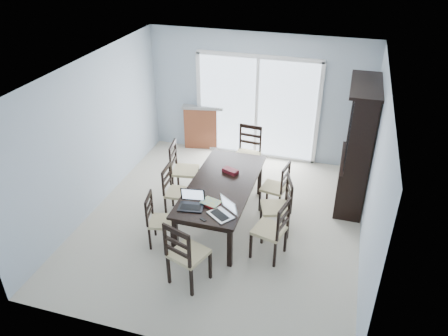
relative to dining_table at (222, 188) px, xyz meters
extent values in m
plane|color=beige|center=(0.00, 0.00, -0.67)|extent=(5.00, 5.00, 0.00)
plane|color=white|center=(0.00, 0.00, 1.93)|extent=(5.00, 5.00, 0.00)
cube|color=#A5B6C6|center=(0.00, 2.50, 0.63)|extent=(4.50, 0.02, 2.60)
cube|color=#A5B6C6|center=(-2.25, 0.00, 0.63)|extent=(0.02, 5.00, 2.60)
cube|color=#A5B6C6|center=(2.25, 0.00, 0.63)|extent=(0.02, 5.00, 2.60)
cube|color=gray|center=(0.00, 3.50, -0.72)|extent=(4.50, 2.00, 0.10)
cube|color=#99999E|center=(0.00, 4.50, -0.12)|extent=(4.50, 0.06, 1.10)
cube|color=black|center=(0.00, 0.00, 0.06)|extent=(1.00, 2.20, 0.04)
cube|color=black|center=(0.00, 0.00, 0.00)|extent=(0.88, 2.08, 0.10)
cube|color=black|center=(-0.42, -1.00, -0.33)|extent=(0.07, 0.07, 0.69)
cube|color=black|center=(0.42, -1.00, -0.33)|extent=(0.07, 0.07, 0.69)
cube|color=black|center=(-0.42, 1.00, -0.33)|extent=(0.07, 0.07, 0.69)
cube|color=black|center=(0.42, 1.00, -0.33)|extent=(0.07, 0.07, 0.69)
cube|color=black|center=(2.01, 1.25, -0.25)|extent=(0.45, 1.30, 0.85)
cube|color=black|center=(2.04, 1.25, 0.83)|extent=(0.38, 1.30, 1.30)
cube|color=black|center=(2.01, 1.25, 1.50)|extent=(0.50, 1.38, 0.05)
cube|color=black|center=(1.84, 0.83, 0.83)|extent=(0.02, 0.36, 1.18)
cube|color=black|center=(1.84, 1.25, 0.83)|extent=(0.02, 0.36, 1.18)
cube|color=black|center=(1.84, 1.67, 0.83)|extent=(0.02, 0.36, 1.18)
cube|color=silver|center=(0.00, 2.48, 0.38)|extent=(2.40, 0.02, 2.10)
cube|color=white|center=(0.00, 2.46, 1.47)|extent=(2.52, 0.05, 0.08)
cube|color=white|center=(0.00, 2.46, 0.38)|extent=(0.06, 0.05, 2.10)
cube|color=white|center=(0.00, 2.46, -0.65)|extent=(2.52, 0.05, 0.05)
cube|color=black|center=(-0.92, -0.66, -0.48)|extent=(0.04, 0.04, 0.39)
cube|color=black|center=(-0.85, -1.00, -0.48)|extent=(0.04, 0.04, 0.39)
cube|color=black|center=(-0.58, -0.59, -0.48)|extent=(0.04, 0.04, 0.39)
cube|color=black|center=(-0.51, -0.93, -0.48)|extent=(0.04, 0.04, 0.39)
cube|color=tan|center=(-0.72, -0.80, -0.26)|extent=(0.45, 0.45, 0.05)
cube|color=black|center=(-0.96, 0.18, -0.47)|extent=(0.03, 0.03, 0.40)
cube|color=black|center=(-0.94, -0.17, -0.47)|extent=(0.03, 0.03, 0.40)
cube|color=black|center=(-0.61, 0.20, -0.47)|extent=(0.03, 0.03, 0.40)
cube|color=black|center=(-0.59, -0.15, -0.47)|extent=(0.03, 0.03, 0.40)
cube|color=tan|center=(-0.78, 0.01, -0.25)|extent=(0.40, 0.40, 0.05)
cube|color=black|center=(-1.11, 0.82, -0.45)|extent=(0.04, 0.04, 0.45)
cube|color=black|center=(-1.05, 0.44, -0.45)|extent=(0.04, 0.04, 0.45)
cube|color=black|center=(-0.73, 0.88, -0.45)|extent=(0.04, 0.04, 0.45)
cube|color=black|center=(-0.67, 0.50, -0.45)|extent=(0.04, 0.04, 0.45)
cube|color=tan|center=(-0.89, 0.66, -0.20)|extent=(0.50, 0.50, 0.05)
cube|color=black|center=(1.05, -0.84, -0.45)|extent=(0.04, 0.04, 0.44)
cube|color=black|center=(1.14, -0.46, -0.45)|extent=(0.04, 0.04, 0.44)
cube|color=black|center=(0.67, -0.75, -0.45)|extent=(0.04, 0.04, 0.44)
cube|color=black|center=(0.77, -0.37, -0.45)|extent=(0.04, 0.04, 0.44)
cube|color=tan|center=(0.91, -0.60, -0.21)|extent=(0.52, 0.52, 0.05)
cube|color=black|center=(1.13, -0.13, -0.46)|extent=(0.04, 0.04, 0.43)
cube|color=black|center=(1.00, 0.23, -0.46)|extent=(0.04, 0.04, 0.43)
cube|color=black|center=(0.76, -0.26, -0.46)|extent=(0.04, 0.04, 0.43)
cube|color=black|center=(0.64, 0.10, -0.46)|extent=(0.04, 0.04, 0.43)
cube|color=tan|center=(0.88, -0.01, -0.22)|extent=(0.54, 0.54, 0.05)
cube|color=black|center=(0.89, 0.42, -0.47)|extent=(0.04, 0.04, 0.40)
cube|color=black|center=(0.95, 0.77, -0.47)|extent=(0.04, 0.04, 0.40)
cube|color=black|center=(0.54, 0.48, -0.47)|extent=(0.04, 0.04, 0.40)
cube|color=black|center=(0.60, 0.83, -0.47)|extent=(0.04, 0.04, 0.40)
cube|color=tan|center=(0.75, 0.62, -0.25)|extent=(0.45, 0.45, 0.05)
cube|color=black|center=(-0.30, -1.58, -0.44)|extent=(0.05, 0.05, 0.46)
cube|color=black|center=(0.09, -1.71, -0.44)|extent=(0.05, 0.05, 0.46)
cube|color=black|center=(-0.16, -1.19, -0.44)|extent=(0.05, 0.05, 0.46)
cube|color=black|center=(0.23, -1.33, -0.44)|extent=(0.05, 0.05, 0.46)
cube|color=tan|center=(-0.04, -1.45, -0.18)|extent=(0.58, 0.58, 0.05)
cube|color=black|center=(0.27, 1.67, -0.44)|extent=(0.04, 0.04, 0.46)
cube|color=black|center=(-0.14, 1.71, -0.44)|extent=(0.04, 0.04, 0.46)
cube|color=black|center=(0.23, 1.27, -0.44)|extent=(0.04, 0.04, 0.46)
cube|color=black|center=(-0.17, 1.30, -0.44)|extent=(0.04, 0.04, 0.46)
cube|color=tan|center=(0.05, 1.49, -0.18)|extent=(0.49, 0.49, 0.05)
cube|color=black|center=(-0.24, -0.77, 0.09)|extent=(0.40, 0.31, 0.02)
cube|color=silver|center=(-0.24, -0.77, 0.21)|extent=(0.32, 0.09, 0.19)
cube|color=#B8B8BA|center=(0.23, -0.84, 0.09)|extent=(0.44, 0.42, 0.02)
cube|color=silver|center=(0.23, -0.84, 0.21)|extent=(0.28, 0.22, 0.19)
cube|color=maroon|center=(0.00, -0.60, 0.09)|extent=(0.31, 0.27, 0.03)
cube|color=gold|center=(0.01, -0.60, 0.12)|extent=(0.32, 0.28, 0.01)
cube|color=black|center=(0.02, -1.00, 0.08)|extent=(0.11, 0.09, 0.01)
cube|color=#521013|center=(0.04, 0.37, 0.11)|extent=(0.29, 0.22, 0.07)
cube|color=brown|center=(-0.80, 3.32, -0.21)|extent=(2.13, 1.96, 0.93)
cube|color=gray|center=(-0.80, 3.32, 0.28)|extent=(2.19, 2.02, 0.06)
camera|label=1|loc=(1.72, -5.68, 3.81)|focal=35.00mm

